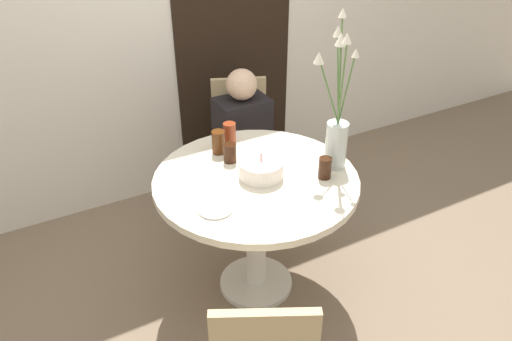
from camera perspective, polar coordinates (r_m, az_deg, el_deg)
ground_plane at (r=3.08m, az=0.00°, el=-12.81°), size 16.00×16.00×0.00m
wall_back at (r=3.47m, az=-10.57°, el=16.96°), size 8.00×0.05×2.60m
doorway_panel at (r=3.70m, az=-2.49°, el=13.93°), size 0.90×0.01×2.05m
dining_table at (r=2.68m, az=0.00°, el=-3.28°), size 1.08×1.08×0.76m
chair_near_front at (r=3.53m, az=-1.78°, el=3.91°), size 0.52×0.52×0.90m
birthday_cake at (r=2.58m, az=0.58°, el=0.20°), size 0.23×0.23×0.14m
flower_vase at (r=2.62m, az=9.17°, el=4.93°), size 0.24×0.36×0.80m
side_plate at (r=2.37m, az=-4.65°, el=-4.40°), size 0.17×0.17×0.01m
drink_glass_0 at (r=2.79m, az=-4.31°, el=3.26°), size 0.07×0.07×0.13m
drink_glass_1 at (r=2.86m, az=-3.03°, el=4.14°), size 0.07×0.07×0.14m
drink_glass_2 at (r=2.71m, az=-3.00°, el=2.02°), size 0.07×0.07×0.11m
drink_glass_3 at (r=2.59m, az=7.89°, el=0.30°), size 0.07×0.07×0.11m
person_woman at (r=3.40m, az=-1.53°, el=2.53°), size 0.34×0.24×1.06m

